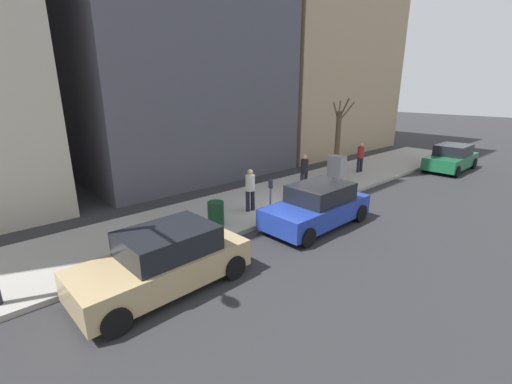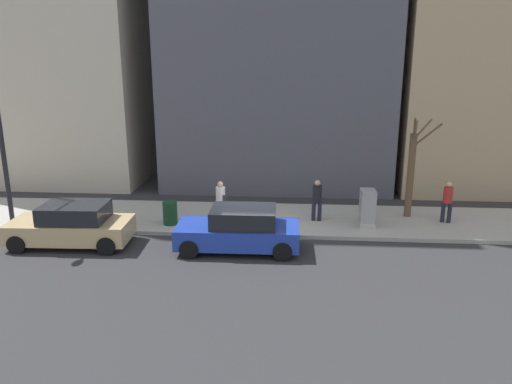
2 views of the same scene
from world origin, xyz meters
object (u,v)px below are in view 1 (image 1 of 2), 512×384
pedestrian_midblock (304,170)px  pedestrian_far_corner (250,188)px  parking_meter (270,194)px  pedestrian_near_meter (361,156)px  office_tower_left (295,45)px  parked_car_tan (164,261)px  utility_box (336,170)px  parked_car_blue (317,206)px  trash_bin (216,214)px  bare_tree (338,140)px  parked_car_green (451,158)px

pedestrian_midblock → pedestrian_far_corner: size_ratio=1.00×
parking_meter → pedestrian_near_meter: bearing=-80.4°
pedestrian_midblock → office_tower_left: (9.89, -10.26, 6.93)m
parked_car_tan → office_tower_left: (12.80, -18.99, 7.28)m
utility_box → pedestrian_far_corner: (0.00, 5.69, 0.24)m
parked_car_blue → parked_car_tan: size_ratio=0.99×
parking_meter → trash_bin: bearing=78.4°
utility_box → parked_car_tan: bearing=102.9°
bare_tree → office_tower_left: bearing=-35.7°
parking_meter → office_tower_left: size_ratio=0.08×
parked_car_blue → parked_car_tan: same height
utility_box → office_tower_left: bearing=-38.9°
parked_car_blue → parked_car_tan: 5.96m
utility_box → trash_bin: 7.64m
bare_tree → pedestrian_far_corner: (-1.30, 7.54, -0.96)m
parked_car_blue → parked_car_tan: bearing=89.0°
parked_car_tan → parking_meter: bearing=-74.9°
trash_bin → parked_car_green: bearing=-97.5°
parking_meter → pedestrian_near_meter: pedestrian_near_meter is taller
office_tower_left → trash_bin: bearing=124.0°
trash_bin → pedestrian_far_corner: 2.03m
bare_tree → office_tower_left: size_ratio=0.26×
parking_meter → bare_tree: size_ratio=0.33×
parked_car_tan → pedestrian_midblock: pedestrian_midblock is taller
pedestrian_far_corner → office_tower_left: (10.35, -14.04, 6.93)m
parked_car_tan → utility_box: (2.44, -10.65, 0.11)m
utility_box → pedestrian_midblock: pedestrian_midblock is taller
utility_box → pedestrian_far_corner: 5.69m
pedestrian_far_corner → parking_meter: bearing=-68.8°
parking_meter → trash_bin: 2.27m
parked_car_green → office_tower_left: office_tower_left is taller
parked_car_blue → parking_meter: size_ratio=3.13×
parked_car_tan → utility_box: utility_box is taller
parked_car_green → utility_box: 8.52m
parked_car_tan → pedestrian_far_corner: 5.54m
utility_box → bare_tree: size_ratio=0.35×
office_tower_left → parked_car_tan: bearing=124.0°
parked_car_tan → bare_tree: bare_tree is taller
parking_meter → bare_tree: bare_tree is taller
parked_car_tan → parking_meter: 5.46m
trash_bin → office_tower_left: size_ratio=0.06×
parking_meter → pedestrian_midblock: pedestrian_midblock is taller
parked_car_green → trash_bin: size_ratio=4.71×
parked_car_tan → parking_meter: (1.59, -5.22, 0.24)m
parked_car_blue → pedestrian_far_corner: size_ratio=2.54×
parking_meter → bare_tree: (2.15, -7.28, 1.06)m
parked_car_blue → utility_box: 5.30m
parked_car_green → bare_tree: 7.46m
parked_car_blue → pedestrian_near_meter: size_ratio=2.54×
parked_car_tan → parking_meter: size_ratio=3.15×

